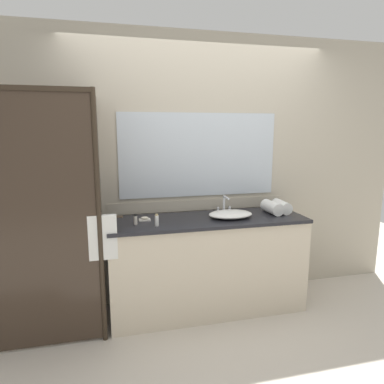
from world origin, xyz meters
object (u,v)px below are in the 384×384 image
amenity_bottle_body_wash (157,220)px  soap_dish (145,219)px  rolled_towel_middle (272,207)px  amenity_bottle_shampoo (135,220)px  sink_basin (230,214)px  faucet (224,207)px  rolled_towel_near_edge (281,206)px

amenity_bottle_body_wash → soap_dish: bearing=113.0°
amenity_bottle_body_wash → rolled_towel_middle: rolled_towel_middle is taller
soap_dish → amenity_bottle_shampoo: (-0.09, -0.11, 0.03)m
soap_dish → rolled_towel_middle: (1.22, -0.03, 0.04)m
sink_basin → amenity_bottle_body_wash: bearing=-170.5°
faucet → rolled_towel_middle: bearing=-16.1°
faucet → amenity_bottle_shampoo: bearing=-166.7°
rolled_towel_middle → amenity_bottle_body_wash: bearing=-171.8°
rolled_towel_near_edge → rolled_towel_middle: 0.11m
sink_basin → faucet: bearing=90.0°
faucet → rolled_towel_middle: (0.44, -0.13, -0.00)m
faucet → rolled_towel_near_edge: (0.55, -0.11, -0.00)m
soap_dish → amenity_bottle_body_wash: 0.21m
amenity_bottle_body_wash → rolled_towel_near_edge: 1.26m
faucet → amenity_bottle_body_wash: (-0.70, -0.29, -0.01)m
soap_dish → rolled_towel_near_edge: bearing=-0.5°
amenity_bottle_shampoo → soap_dish: bearing=50.8°
soap_dish → rolled_towel_near_edge: 1.33m
soap_dish → amenity_bottle_shampoo: size_ratio=1.12×
sink_basin → faucet: size_ratio=2.36×
faucet → amenity_bottle_shampoo: size_ratio=1.93×
rolled_towel_near_edge → faucet: bearing=168.8°
faucet → soap_dish: 0.79m
faucet → rolled_towel_near_edge: 0.56m
sink_basin → amenity_bottle_shampoo: bearing=-178.0°
soap_dish → rolled_towel_middle: size_ratio=0.40×
sink_basin → rolled_towel_middle: bearing=6.2°
rolled_towel_middle → faucet: bearing=163.9°
sink_basin → rolled_towel_near_edge: size_ratio=1.69×
amenity_bottle_body_wash → rolled_towel_near_edge: (1.25, 0.18, 0.01)m
amenity_bottle_shampoo → rolled_towel_middle: (1.31, 0.08, 0.02)m
soap_dish → amenity_bottle_body_wash: (0.08, -0.19, 0.04)m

